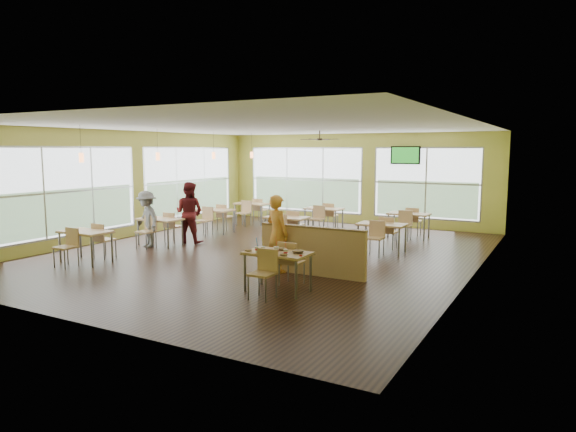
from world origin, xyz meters
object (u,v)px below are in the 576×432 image
object	(u,v)px
main_table	(278,258)
food_basket	(298,252)
half_wall_divider	(312,251)
man_plaid	(277,234)

from	to	relation	value
main_table	food_basket	world-z (taller)	main_table
food_basket	half_wall_divider	bearing A→B (deg)	105.55
main_table	man_plaid	world-z (taller)	man_plaid
half_wall_divider	man_plaid	xyz separation A→B (m)	(-0.79, -0.10, 0.32)
man_plaid	main_table	bearing A→B (deg)	140.59
main_table	man_plaid	bearing A→B (deg)	120.33
main_table	food_basket	xyz separation A→B (m)	(0.38, 0.08, 0.15)
half_wall_divider	man_plaid	bearing A→B (deg)	-172.65
man_plaid	food_basket	world-z (taller)	man_plaid
main_table	food_basket	distance (m)	0.42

